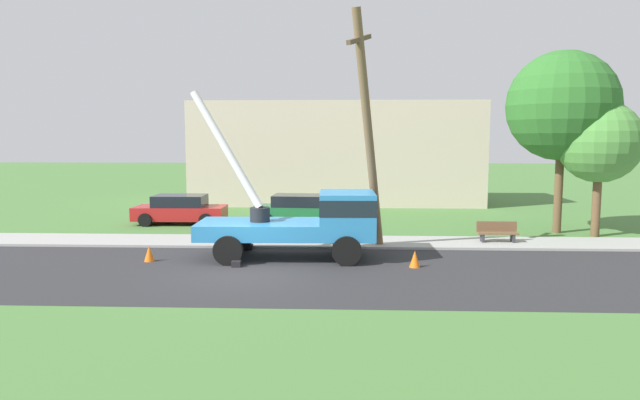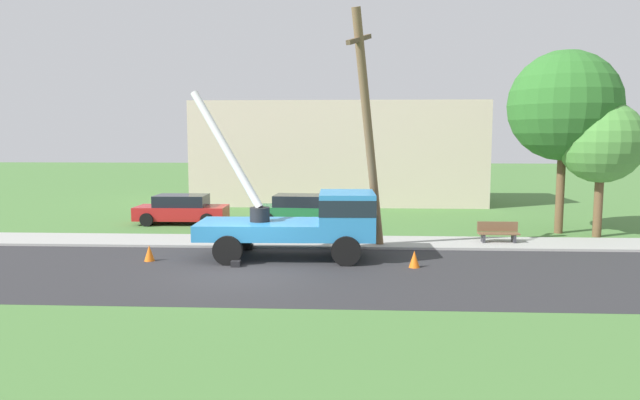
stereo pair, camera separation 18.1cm
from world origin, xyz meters
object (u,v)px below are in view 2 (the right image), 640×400
(traffic_cone_behind, at_px, (149,253))
(roadside_tree_near, at_px, (564,106))
(utility_truck, at_px, (310,219))
(leaning_utility_pole, at_px, (368,131))
(park_bench, at_px, (498,233))
(roadside_tree_far, at_px, (602,142))
(traffic_cone_ahead, at_px, (414,259))
(parked_sedan_red, at_px, (182,209))
(parked_sedan_green, at_px, (300,209))

(traffic_cone_behind, height_order, roadside_tree_near, roadside_tree_near)
(utility_truck, bearing_deg, leaning_utility_pole, 30.12)
(park_bench, bearing_deg, roadside_tree_far, 22.77)
(traffic_cone_ahead, xyz_separation_m, parked_sedan_red, (-10.38, 8.94, 0.43))
(parked_sedan_red, height_order, roadside_tree_near, roadside_tree_near)
(parked_sedan_green, bearing_deg, parked_sedan_red, -176.80)
(traffic_cone_behind, xyz_separation_m, parked_sedan_green, (4.48, 8.74, 0.43))
(park_bench, relative_size, roadside_tree_near, 0.20)
(utility_truck, bearing_deg, traffic_cone_behind, -171.54)
(utility_truck, relative_size, roadside_tree_near, 0.85)
(utility_truck, height_order, roadside_tree_far, utility_truck)
(traffic_cone_ahead, height_order, roadside_tree_near, roadside_tree_near)
(parked_sedan_red, xyz_separation_m, parked_sedan_green, (5.81, 0.32, 0.00))
(parked_sedan_red, bearing_deg, traffic_cone_behind, -81.06)
(parked_sedan_red, bearing_deg, park_bench, -18.39)
(traffic_cone_behind, bearing_deg, park_bench, 16.09)
(utility_truck, xyz_separation_m, roadside_tree_near, (10.70, 5.74, 4.19))
(leaning_utility_pole, height_order, park_bench, leaning_utility_pole)
(traffic_cone_behind, xyz_separation_m, park_bench, (12.85, 3.71, 0.18))
(traffic_cone_behind, height_order, roadside_tree_far, roadside_tree_far)
(traffic_cone_behind, xyz_separation_m, roadside_tree_far, (17.53, 5.67, 3.76))
(roadside_tree_near, bearing_deg, roadside_tree_far, -34.62)
(utility_truck, bearing_deg, roadside_tree_near, 28.22)
(traffic_cone_behind, bearing_deg, roadside_tree_far, 17.93)
(traffic_cone_behind, bearing_deg, utility_truck, 8.46)
(leaning_utility_pole, height_order, roadside_tree_far, leaning_utility_pole)
(parked_sedan_green, bearing_deg, traffic_cone_behind, -117.16)
(leaning_utility_pole, xyz_separation_m, traffic_cone_ahead, (1.47, -2.54, -4.22))
(traffic_cone_ahead, bearing_deg, parked_sedan_green, 116.28)
(parked_sedan_green, height_order, park_bench, parked_sedan_green)
(utility_truck, xyz_separation_m, roadside_tree_far, (12.00, 4.85, 2.63))
(leaning_utility_pole, distance_m, parked_sedan_green, 8.32)
(park_bench, bearing_deg, utility_truck, -158.49)
(parked_sedan_red, bearing_deg, parked_sedan_green, 3.20)
(utility_truck, height_order, parked_sedan_green, utility_truck)
(utility_truck, relative_size, roadside_tree_far, 1.18)
(traffic_cone_ahead, xyz_separation_m, park_bench, (3.79, 4.23, 0.18))
(leaning_utility_pole, bearing_deg, traffic_cone_ahead, -59.89)
(utility_truck, relative_size, leaning_utility_pole, 0.78)
(utility_truck, distance_m, park_bench, 7.92)
(leaning_utility_pole, distance_m, roadside_tree_near, 9.83)
(parked_sedan_red, distance_m, roadside_tree_near, 18.32)
(parked_sedan_green, bearing_deg, traffic_cone_ahead, -63.72)
(park_bench, relative_size, roadside_tree_far, 0.28)
(park_bench, bearing_deg, traffic_cone_ahead, -131.87)
(roadside_tree_far, bearing_deg, traffic_cone_ahead, -143.83)
(traffic_cone_ahead, distance_m, roadside_tree_near, 11.40)
(leaning_utility_pole, bearing_deg, utility_truck, -149.88)
(traffic_cone_ahead, bearing_deg, traffic_cone_behind, 176.71)
(traffic_cone_behind, bearing_deg, leaning_utility_pole, 14.88)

